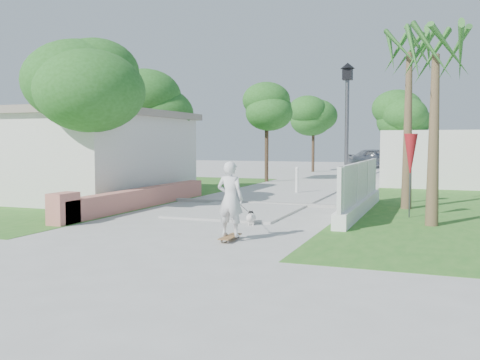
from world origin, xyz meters
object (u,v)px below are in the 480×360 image
at_px(patio_umbrella, 410,156).
at_px(dog, 251,217).
at_px(street_lamp, 347,130).
at_px(skateboarder, 233,200).
at_px(parked_car, 378,158).
at_px(bollard, 297,179).

bearing_deg(patio_umbrella, dog, -143.55).
relative_size(street_lamp, dog, 9.12).
bearing_deg(skateboarder, dog, -80.73).
bearing_deg(dog, skateboarder, -102.45).
distance_m(patio_umbrella, parked_car, 28.85).
distance_m(skateboarder, parked_car, 33.12).
distance_m(street_lamp, parked_car, 27.69).
height_order(street_lamp, bollard, street_lamp).
relative_size(bollard, skateboarder, 0.39).
bearing_deg(parked_car, street_lamp, 162.44).
bearing_deg(parked_car, dog, 158.74).
height_order(skateboarder, parked_car, skateboarder).
relative_size(bollard, parked_car, 0.23).
relative_size(street_lamp, parked_car, 0.94).
relative_size(patio_umbrella, skateboarder, 0.83).
bearing_deg(bollard, skateboarder, -83.27).
bearing_deg(parked_car, bollard, 156.56).
distance_m(street_lamp, patio_umbrella, 2.27).
bearing_deg(street_lamp, parked_car, 94.22).
xyz_separation_m(street_lamp, bollard, (-2.70, 4.50, -1.84)).
xyz_separation_m(street_lamp, parked_car, (-2.04, 27.57, -1.62)).
height_order(street_lamp, patio_umbrella, street_lamp).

